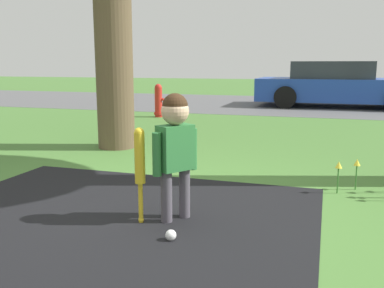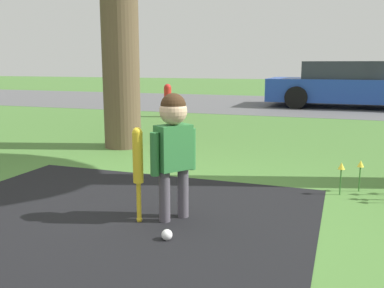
# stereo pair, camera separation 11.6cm
# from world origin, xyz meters

# --- Properties ---
(ground_plane) EXTENTS (60.00, 60.00, 0.00)m
(ground_plane) POSITION_xyz_m (0.00, 0.00, 0.00)
(ground_plane) COLOR #477533
(street_strip) EXTENTS (40.00, 6.00, 0.01)m
(street_strip) POSITION_xyz_m (0.00, 9.51, 0.00)
(street_strip) COLOR #59595B
(street_strip) RESTS_ON ground
(child) EXTENTS (0.26, 0.33, 0.94)m
(child) POSITION_xyz_m (0.27, -0.14, 0.61)
(child) COLOR #4C4751
(child) RESTS_ON ground
(baseball_bat) EXTENTS (0.07, 0.07, 0.70)m
(baseball_bat) POSITION_xyz_m (0.05, -0.27, 0.46)
(baseball_bat) COLOR yellow
(baseball_bat) RESTS_ON ground
(sports_ball) EXTENTS (0.07, 0.07, 0.07)m
(sports_ball) POSITION_xyz_m (0.37, -0.51, 0.04)
(sports_ball) COLOR white
(sports_ball) RESTS_ON ground
(fire_hydrant) EXTENTS (0.23, 0.20, 0.72)m
(fire_hydrant) POSITION_xyz_m (-2.20, 5.67, 0.35)
(fire_hydrant) COLOR red
(fire_hydrant) RESTS_ON ground
(parked_car) EXTENTS (4.31, 2.07, 1.21)m
(parked_car) POSITION_xyz_m (1.54, 9.27, 0.57)
(parked_car) COLOR #2347AD
(parked_car) RESTS_ON ground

